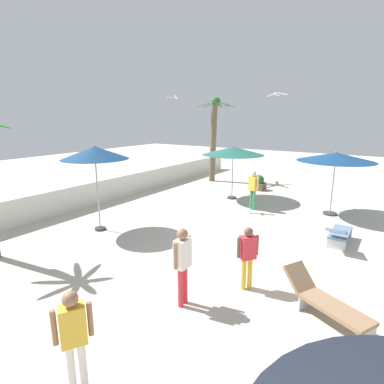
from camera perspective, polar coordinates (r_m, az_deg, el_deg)
name	(u,v)px	position (r m, az deg, el deg)	size (l,w,h in m)	color
ground_plane	(273,248)	(10.26, 14.56, -9.82)	(56.00, 56.00, 0.00)	beige
boundary_wall	(89,194)	(15.02, -18.33, -0.42)	(25.20, 0.30, 1.09)	silver
patio_umbrella_0	(336,157)	(13.91, 24.73, 5.74)	(3.03, 3.03, 2.65)	#333338
patio_umbrella_1	(95,153)	(11.30, -17.28, 6.75)	(2.31, 2.31, 3.06)	#333338
patio_umbrella_2	(233,151)	(15.41, 7.51, 7.41)	(3.01, 3.01, 2.63)	#333338
palm_tree_1	(214,130)	(19.85, 4.01, 11.18)	(2.49, 2.40, 5.18)	brown
lounge_chair_0	(339,233)	(11.04, 25.24, -6.77)	(1.84, 0.57, 0.81)	#B7B7BC
lounge_chair_1	(325,301)	(7.20, 23.02, -17.74)	(1.36, 1.93, 0.84)	#B7B7BC
guest_0	(74,333)	(5.17, -20.77, -22.86)	(0.49, 0.39, 1.66)	silver
guest_1	(183,259)	(6.75, -1.74, -12.12)	(0.56, 0.25, 1.76)	#D8333F
guest_2	(248,252)	(7.53, 10.09, -10.78)	(0.46, 0.41, 1.54)	gold
guest_3	(253,186)	(13.87, 11.09, 1.05)	(0.35, 0.53, 1.73)	#3F8C59
seagull_0	(277,94)	(15.04, 15.27, 16.81)	(0.51, 1.06, 0.18)	white
seagull_1	(177,97)	(14.17, -2.80, 16.85)	(0.45, 1.05, 0.14)	white
planter	(259,183)	(17.87, 12.03, 1.61)	(0.70, 0.70, 0.85)	brown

